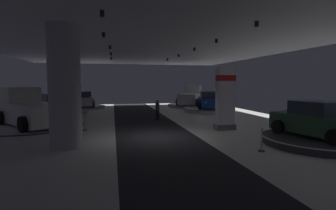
{
  "coord_description": "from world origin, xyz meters",
  "views": [
    {
      "loc": [
        -2.31,
        -13.36,
        2.95
      ],
      "look_at": [
        1.47,
        3.79,
        1.4
      ],
      "focal_mm": 26.94,
      "sensor_mm": 36.0,
      "label": 1
    }
  ],
  "objects_px": {
    "display_car_deep_left": "(84,99)",
    "display_platform_far_left": "(55,114)",
    "brand_sign_pylon": "(225,98)",
    "display_car_near_right": "(317,121)",
    "display_car_far_left": "(54,104)",
    "display_platform_mid_left": "(33,128)",
    "display_platform_near_right": "(317,140)",
    "display_car_far_right": "(208,101)",
    "display_platform_far_right": "(208,110)",
    "pickup_truck_deep_right": "(191,97)",
    "column_left": "(65,87)",
    "display_platform_deep_right": "(191,105)",
    "display_platform_deep_left": "(84,107)",
    "pickup_truck_mid_left": "(30,110)",
    "visitor_walking_near": "(157,109)"
  },
  "relations": [
    {
      "from": "column_left",
      "to": "display_car_near_right",
      "type": "distance_m",
      "value": 11.9
    },
    {
      "from": "display_platform_near_right",
      "to": "display_car_far_left",
      "type": "xyz_separation_m",
      "value": [
        -14.77,
        14.45,
        0.81
      ]
    },
    {
      "from": "display_platform_far_right",
      "to": "display_car_far_right",
      "type": "height_order",
      "value": "display_car_far_right"
    },
    {
      "from": "brand_sign_pylon",
      "to": "pickup_truck_mid_left",
      "type": "xyz_separation_m",
      "value": [
        -11.85,
        2.13,
        -0.7
      ]
    },
    {
      "from": "pickup_truck_deep_right",
      "to": "display_car_near_right",
      "type": "height_order",
      "value": "pickup_truck_deep_right"
    },
    {
      "from": "pickup_truck_deep_right",
      "to": "display_platform_mid_left",
      "type": "bearing_deg",
      "value": -136.67
    },
    {
      "from": "column_left",
      "to": "display_platform_near_right",
      "type": "height_order",
      "value": "column_left"
    },
    {
      "from": "display_car_near_right",
      "to": "column_left",
      "type": "bearing_deg",
      "value": 170.59
    },
    {
      "from": "pickup_truck_deep_right",
      "to": "display_platform_mid_left",
      "type": "height_order",
      "value": "pickup_truck_deep_right"
    },
    {
      "from": "display_car_deep_left",
      "to": "display_platform_far_right",
      "type": "bearing_deg",
      "value": -25.57
    },
    {
      "from": "display_car_near_right",
      "to": "display_platform_far_right",
      "type": "bearing_deg",
      "value": 89.94
    },
    {
      "from": "display_platform_near_right",
      "to": "pickup_truck_deep_right",
      "type": "bearing_deg",
      "value": 89.97
    },
    {
      "from": "pickup_truck_deep_right",
      "to": "display_car_far_right",
      "type": "height_order",
      "value": "pickup_truck_deep_right"
    },
    {
      "from": "display_platform_deep_left",
      "to": "pickup_truck_deep_right",
      "type": "bearing_deg",
      "value": -1.42
    },
    {
      "from": "brand_sign_pylon",
      "to": "display_car_deep_left",
      "type": "xyz_separation_m",
      "value": [
        -10.1,
        15.66,
        -0.97
      ]
    },
    {
      "from": "display_car_far_right",
      "to": "display_platform_mid_left",
      "type": "height_order",
      "value": "display_car_far_right"
    },
    {
      "from": "display_platform_mid_left",
      "to": "pickup_truck_mid_left",
      "type": "distance_m",
      "value": 1.15
    },
    {
      "from": "column_left",
      "to": "display_platform_deep_right",
      "type": "height_order",
      "value": "column_left"
    },
    {
      "from": "display_car_deep_left",
      "to": "pickup_truck_deep_right",
      "type": "relative_size",
      "value": 0.77
    },
    {
      "from": "display_car_near_right",
      "to": "display_car_far_left",
      "type": "height_order",
      "value": "display_car_near_right"
    },
    {
      "from": "display_car_near_right",
      "to": "display_platform_far_left",
      "type": "bearing_deg",
      "value": 135.69
    },
    {
      "from": "display_platform_far_right",
      "to": "display_platform_mid_left",
      "type": "distance_m",
      "value": 16.25
    },
    {
      "from": "display_car_far_left",
      "to": "display_platform_mid_left",
      "type": "xyz_separation_m",
      "value": [
        0.46,
        -8.07,
        -0.8
      ]
    },
    {
      "from": "brand_sign_pylon",
      "to": "display_car_near_right",
      "type": "distance_m",
      "value": 5.28
    },
    {
      "from": "pickup_truck_deep_right",
      "to": "display_car_near_right",
      "type": "distance_m",
      "value": 19.86
    },
    {
      "from": "brand_sign_pylon",
      "to": "pickup_truck_deep_right",
      "type": "distance_m",
      "value": 15.62
    },
    {
      "from": "display_platform_far_right",
      "to": "pickup_truck_mid_left",
      "type": "distance_m",
      "value": 16.33
    },
    {
      "from": "display_car_deep_left",
      "to": "display_platform_mid_left",
      "type": "xyz_separation_m",
      "value": [
        -1.55,
        -13.79,
        -0.83
      ]
    },
    {
      "from": "display_platform_far_right",
      "to": "display_platform_mid_left",
      "type": "relative_size",
      "value": 0.86
    },
    {
      "from": "display_car_far_left",
      "to": "display_platform_mid_left",
      "type": "height_order",
      "value": "display_car_far_left"
    },
    {
      "from": "display_platform_far_right",
      "to": "display_platform_near_right",
      "type": "bearing_deg",
      "value": -90.03
    },
    {
      "from": "display_car_deep_left",
      "to": "display_platform_far_left",
      "type": "relative_size",
      "value": 0.77
    },
    {
      "from": "display_platform_deep_left",
      "to": "display_platform_far_right",
      "type": "height_order",
      "value": "display_platform_far_right"
    },
    {
      "from": "pickup_truck_deep_right",
      "to": "visitor_walking_near",
      "type": "distance_m",
      "value": 12.25
    },
    {
      "from": "brand_sign_pylon",
      "to": "display_platform_far_left",
      "type": "relative_size",
      "value": 0.68
    },
    {
      "from": "pickup_truck_deep_right",
      "to": "display_car_far_right",
      "type": "distance_m",
      "value": 5.79
    },
    {
      "from": "pickup_truck_deep_right",
      "to": "display_car_far_right",
      "type": "bearing_deg",
      "value": -89.96
    },
    {
      "from": "display_platform_near_right",
      "to": "display_platform_far_left",
      "type": "relative_size",
      "value": 0.88
    },
    {
      "from": "brand_sign_pylon",
      "to": "display_platform_deep_left",
      "type": "bearing_deg",
      "value": 122.78
    },
    {
      "from": "display_car_deep_left",
      "to": "display_platform_deep_right",
      "type": "relative_size",
      "value": 0.77
    },
    {
      "from": "display_platform_far_right",
      "to": "display_platform_far_left",
      "type": "relative_size",
      "value": 0.89
    },
    {
      "from": "display_car_deep_left",
      "to": "display_car_near_right",
      "type": "relative_size",
      "value": 0.97
    },
    {
      "from": "display_platform_deep_left",
      "to": "display_platform_far_right",
      "type": "bearing_deg",
      "value": -25.68
    },
    {
      "from": "display_platform_deep_right",
      "to": "display_platform_mid_left",
      "type": "relative_size",
      "value": 0.96
    },
    {
      "from": "display_car_deep_left",
      "to": "pickup_truck_mid_left",
      "type": "relative_size",
      "value": 0.79
    },
    {
      "from": "display_car_far_right",
      "to": "visitor_walking_near",
      "type": "relative_size",
      "value": 2.84
    },
    {
      "from": "display_platform_mid_left",
      "to": "pickup_truck_mid_left",
      "type": "height_order",
      "value": "pickup_truck_mid_left"
    },
    {
      "from": "column_left",
      "to": "display_platform_near_right",
      "type": "bearing_deg",
      "value": -9.55
    },
    {
      "from": "display_car_far_left",
      "to": "display_car_far_right",
      "type": "bearing_deg",
      "value": -1.36
    },
    {
      "from": "display_platform_near_right",
      "to": "display_car_far_right",
      "type": "bearing_deg",
      "value": 89.94
    }
  ]
}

